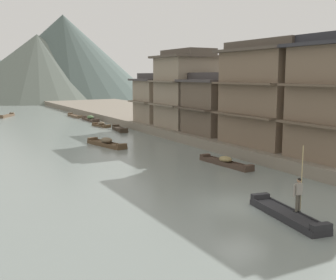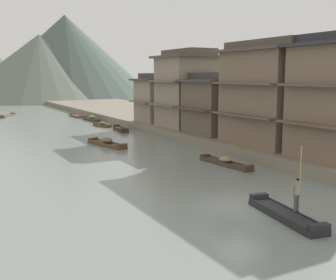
{
  "view_description": "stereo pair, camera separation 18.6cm",
  "coord_description": "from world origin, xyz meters",
  "px_view_note": "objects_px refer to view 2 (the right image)",
  "views": [
    {
      "loc": [
        -13.48,
        -16.84,
        6.73
      ],
      "look_at": [
        2.82,
        13.36,
        1.46
      ],
      "focal_mm": 44.79,
      "sensor_mm": 36.0,
      "label": 1
    },
    {
      "loc": [
        -13.32,
        -16.93,
        6.73
      ],
      "look_at": [
        2.82,
        13.36,
        1.46
      ],
      "focal_mm": 44.79,
      "sensor_mm": 36.0,
      "label": 2
    }
  ],
  "objects_px": {
    "boat_midriver_drifting": "(91,119)",
    "house_waterfront_second": "(264,94)",
    "house_waterfront_far": "(157,98)",
    "house_waterfront_tall": "(218,104)",
    "boat_foreground_poled": "(285,215)",
    "boat_moored_nearest": "(102,125)",
    "boat_moored_far": "(8,116)",
    "boat_midriver_upstream": "(121,129)",
    "boatman_person": "(297,191)",
    "house_waterfront_narrow": "(188,89)",
    "boat_moored_third": "(76,116)",
    "boat_upstream_distant": "(107,143)",
    "boat_moored_second": "(225,162)"
  },
  "relations": [
    {
      "from": "boat_midriver_upstream",
      "to": "boat_moored_third",
      "type": "bearing_deg",
      "value": 89.98
    },
    {
      "from": "boatman_person",
      "to": "house_waterfront_second",
      "type": "height_order",
      "value": "house_waterfront_second"
    },
    {
      "from": "house_waterfront_second",
      "to": "house_waterfront_tall",
      "type": "height_order",
      "value": "house_waterfront_second"
    },
    {
      "from": "boat_midriver_drifting",
      "to": "house_waterfront_tall",
      "type": "height_order",
      "value": "house_waterfront_tall"
    },
    {
      "from": "boat_moored_nearest",
      "to": "boat_midriver_upstream",
      "type": "distance_m",
      "value": 5.2
    },
    {
      "from": "boat_moored_far",
      "to": "house_waterfront_tall",
      "type": "distance_m",
      "value": 41.47
    },
    {
      "from": "boat_upstream_distant",
      "to": "house_waterfront_far",
      "type": "bearing_deg",
      "value": 43.28
    },
    {
      "from": "boatman_person",
      "to": "boat_moored_third",
      "type": "height_order",
      "value": "boatman_person"
    },
    {
      "from": "house_waterfront_narrow",
      "to": "house_waterfront_far",
      "type": "distance_m",
      "value": 6.66
    },
    {
      "from": "boat_midriver_drifting",
      "to": "house_waterfront_far",
      "type": "relative_size",
      "value": 0.87
    },
    {
      "from": "boat_midriver_upstream",
      "to": "house_waterfront_tall",
      "type": "xyz_separation_m",
      "value": [
        5.37,
        -13.16,
        3.75
      ]
    },
    {
      "from": "boat_midriver_upstream",
      "to": "boat_upstream_distant",
      "type": "xyz_separation_m",
      "value": [
        -5.42,
        -10.08,
        0.11
      ]
    },
    {
      "from": "boat_foreground_poled",
      "to": "boat_moored_second",
      "type": "height_order",
      "value": "boat_moored_second"
    },
    {
      "from": "boat_midriver_drifting",
      "to": "house_waterfront_second",
      "type": "distance_m",
      "value": 34.48
    },
    {
      "from": "house_waterfront_narrow",
      "to": "house_waterfront_far",
      "type": "relative_size",
      "value": 1.42
    },
    {
      "from": "boat_moored_nearest",
      "to": "boat_moored_second",
      "type": "relative_size",
      "value": 0.7
    },
    {
      "from": "boat_moored_nearest",
      "to": "boat_moored_third",
      "type": "height_order",
      "value": "boat_moored_nearest"
    },
    {
      "from": "boat_moored_far",
      "to": "boat_moored_third",
      "type": "bearing_deg",
      "value": -28.56
    },
    {
      "from": "house_waterfront_second",
      "to": "house_waterfront_far",
      "type": "height_order",
      "value": "house_waterfront_second"
    },
    {
      "from": "boat_moored_second",
      "to": "house_waterfront_second",
      "type": "relative_size",
      "value": 0.62
    },
    {
      "from": "house_waterfront_tall",
      "to": "house_waterfront_far",
      "type": "distance_m",
      "value": 12.74
    },
    {
      "from": "boat_moored_nearest",
      "to": "house_waterfront_second",
      "type": "height_order",
      "value": "house_waterfront_second"
    },
    {
      "from": "house_waterfront_far",
      "to": "boat_foreground_poled",
      "type": "bearing_deg",
      "value": -106.47
    },
    {
      "from": "house_waterfront_narrow",
      "to": "house_waterfront_second",
      "type": "bearing_deg",
      "value": -93.6
    },
    {
      "from": "boat_moored_far",
      "to": "boat_midriver_upstream",
      "type": "xyz_separation_m",
      "value": [
        9.9,
        -25.21,
        0.0
      ]
    },
    {
      "from": "boatman_person",
      "to": "house_waterfront_narrow",
      "type": "relative_size",
      "value": 0.35
    },
    {
      "from": "boat_foreground_poled",
      "to": "boat_upstream_distant",
      "type": "xyz_separation_m",
      "value": [
        -0.34,
        23.86,
        0.1
      ]
    },
    {
      "from": "boat_moored_far",
      "to": "boat_midriver_upstream",
      "type": "bearing_deg",
      "value": -68.57
    },
    {
      "from": "boat_moored_second",
      "to": "house_waterfront_narrow",
      "type": "bearing_deg",
      "value": 68.97
    },
    {
      "from": "house_waterfront_tall",
      "to": "boatman_person",
      "type": "bearing_deg",
      "value": -116.13
    },
    {
      "from": "boat_upstream_distant",
      "to": "boat_moored_second",
      "type": "bearing_deg",
      "value": -68.88
    },
    {
      "from": "house_waterfront_second",
      "to": "house_waterfront_tall",
      "type": "distance_m",
      "value": 7.82
    },
    {
      "from": "boat_moored_nearest",
      "to": "boat_moored_far",
      "type": "bearing_deg",
      "value": 114.91
    },
    {
      "from": "boat_midriver_upstream",
      "to": "house_waterfront_tall",
      "type": "bearing_deg",
      "value": -67.8
    },
    {
      "from": "house_waterfront_tall",
      "to": "house_waterfront_far",
      "type": "xyz_separation_m",
      "value": [
        -0.55,
        12.73,
        0.01
      ]
    },
    {
      "from": "boatman_person",
      "to": "boat_midriver_drifting",
      "type": "distance_m",
      "value": 48.07
    },
    {
      "from": "house_waterfront_tall",
      "to": "house_waterfront_far",
      "type": "height_order",
      "value": "same"
    },
    {
      "from": "boat_foreground_poled",
      "to": "house_waterfront_far",
      "type": "relative_size",
      "value": 0.86
    },
    {
      "from": "house_waterfront_tall",
      "to": "house_waterfront_narrow",
      "type": "bearing_deg",
      "value": 88.25
    },
    {
      "from": "boat_midriver_upstream",
      "to": "house_waterfront_far",
      "type": "xyz_separation_m",
      "value": [
        4.82,
        -0.43,
        3.76
      ]
    },
    {
      "from": "boat_midriver_upstream",
      "to": "house_waterfront_narrow",
      "type": "xyz_separation_m",
      "value": [
        5.56,
        -6.92,
        5.04
      ]
    },
    {
      "from": "boat_foreground_poled",
      "to": "house_waterfront_tall",
      "type": "xyz_separation_m",
      "value": [
        10.46,
        20.78,
        3.74
      ]
    },
    {
      "from": "boat_midriver_drifting",
      "to": "boat_midriver_upstream",
      "type": "distance_m",
      "value": 13.03
    },
    {
      "from": "boat_upstream_distant",
      "to": "house_waterfront_second",
      "type": "distance_m",
      "value": 15.57
    },
    {
      "from": "boat_foreground_poled",
      "to": "house_waterfront_second",
      "type": "distance_m",
      "value": 17.1
    },
    {
      "from": "boatman_person",
      "to": "boat_moored_second",
      "type": "height_order",
      "value": "boatman_person"
    },
    {
      "from": "boat_moored_third",
      "to": "boat_midriver_upstream",
      "type": "height_order",
      "value": "boat_midriver_upstream"
    },
    {
      "from": "boat_moored_second",
      "to": "boat_upstream_distant",
      "type": "height_order",
      "value": "boat_upstream_distant"
    },
    {
      "from": "boat_foreground_poled",
      "to": "house_waterfront_far",
      "type": "distance_m",
      "value": 35.14
    },
    {
      "from": "boat_moored_nearest",
      "to": "boat_midriver_drifting",
      "type": "relative_size",
      "value": 0.71
    }
  ]
}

